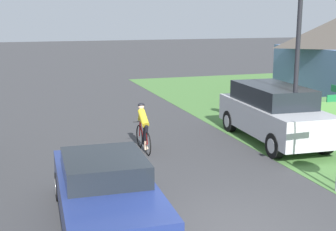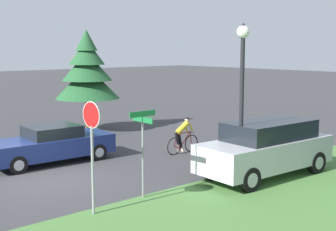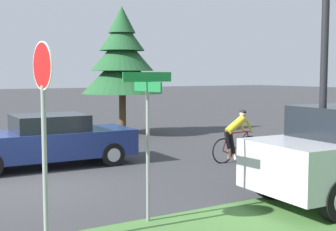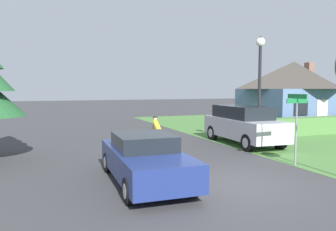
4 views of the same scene
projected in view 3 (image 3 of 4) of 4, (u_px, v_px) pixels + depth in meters
name	position (u px, v px, depth m)	size (l,w,h in m)	color
ground_plane	(28.00, 187.00, 10.32)	(140.00, 140.00, 0.00)	#38383A
sedan_left_lane	(47.00, 141.00, 12.55)	(1.98, 4.69, 1.40)	navy
cyclist	(236.00, 137.00, 13.25)	(0.44, 1.68, 1.49)	black
stop_sign	(43.00, 104.00, 6.61)	(0.69, 0.08, 2.95)	gray
street_lamp	(325.00, 22.00, 8.54)	(0.40, 0.40, 5.03)	black
street_name_sign	(148.00, 118.00, 7.75)	(0.90, 0.90, 2.52)	gray
conifer_tall_near	(122.00, 60.00, 18.83)	(3.26, 3.26, 5.19)	#4C3823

